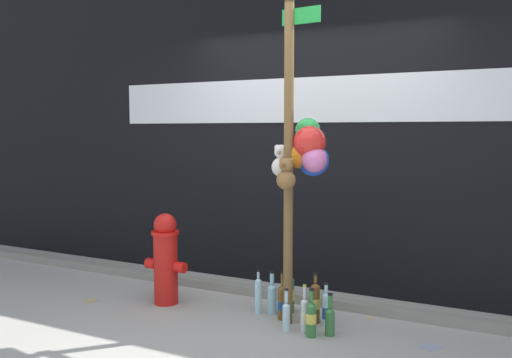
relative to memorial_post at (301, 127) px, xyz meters
name	(u,v)px	position (x,y,z in m)	size (l,w,h in m)	color
ground_plane	(249,335)	(-0.24, -0.42, -1.56)	(14.00, 14.00, 0.00)	#9E9B93
building_wall	(316,108)	(-0.24, 1.01, 0.19)	(10.00, 0.21, 3.49)	black
curb_strip	(293,297)	(-0.24, 0.46, -1.52)	(8.00, 0.12, 0.08)	gray
memorial_post	(301,127)	(0.00, 0.00, 0.00)	(0.52, 0.49, 2.94)	brown
fire_hydrant	(166,258)	(-1.24, -0.09, -1.15)	(0.40, 0.24, 0.81)	red
bottle_0	(286,315)	(-0.02, -0.22, -1.43)	(0.06, 0.06, 0.33)	#B2DBEA
bottle_1	(304,314)	(0.11, -0.18, -1.42)	(0.06, 0.06, 0.37)	silver
bottle_2	(330,319)	(0.31, -0.16, -1.43)	(0.07, 0.07, 0.32)	#337038
bottle_3	(282,302)	(-0.15, 0.00, -1.41)	(0.08, 0.08, 0.39)	brown
bottle_4	(311,318)	(0.19, -0.24, -1.41)	(0.08, 0.08, 0.36)	#337038
bottle_5	(272,297)	(-0.28, 0.09, -1.41)	(0.08, 0.08, 0.36)	#93CCE0
bottle_6	(326,309)	(0.23, -0.01, -1.42)	(0.06, 0.06, 0.35)	#B2DBEA
bottle_7	(258,295)	(-0.38, 0.04, -1.40)	(0.06, 0.06, 0.37)	#B2DBEA
bottle_8	(290,294)	(-0.16, 0.18, -1.40)	(0.07, 0.07, 0.38)	#337038
bottle_9	(315,302)	(0.12, 0.05, -1.39)	(0.08, 0.08, 0.40)	brown
litter_0	(91,301)	(-1.88, -0.34, -1.55)	(0.10, 0.10, 0.01)	tan
litter_1	(430,347)	(1.02, -0.05, -1.55)	(0.14, 0.11, 0.01)	#8C99B2
litter_2	(175,281)	(-1.55, 0.50, -1.55)	(0.07, 0.06, 0.01)	silver
litter_3	(370,318)	(0.49, 0.34, -1.55)	(0.07, 0.06, 0.01)	tan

